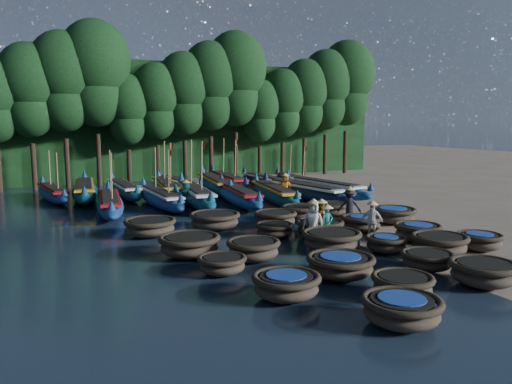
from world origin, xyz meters
name	(u,v)px	position (x,y,z in m)	size (l,w,h in m)	color
ground	(313,229)	(0.00, 0.00, 0.00)	(120.00, 120.00, 0.00)	gray
foliage_wall	(171,121)	(0.00, 23.50, 5.00)	(40.00, 3.00, 10.00)	black
coracle_1	(402,309)	(-4.06, -10.58, 0.42)	(2.07, 2.07, 0.73)	#4D3E30
coracle_2	(403,285)	(-2.68, -9.09, 0.40)	(2.08, 2.08, 0.70)	#4D3E30
coracle_3	(483,272)	(0.34, -9.34, 0.45)	(2.22, 2.22, 0.78)	#4D3E30
coracle_5	(286,285)	(-5.76, -7.69, 0.43)	(2.43, 2.43, 0.74)	#4D3E30
coracle_6	(341,265)	(-3.21, -6.76, 0.43)	(2.64, 2.64, 0.75)	#4D3E30
coracle_7	(427,260)	(0.02, -7.32, 0.36)	(2.23, 2.23, 0.63)	#4D3E30
coracle_8	(440,244)	(1.76, -6.17, 0.47)	(2.39, 2.39, 0.81)	#4D3E30
coracle_9	(480,240)	(3.81, -6.26, 0.40)	(2.11, 2.11, 0.69)	#4D3E30
coracle_10	(222,264)	(-6.55, -4.72, 0.36)	(1.67, 1.67, 0.63)	#4D3E30
coracle_11	(253,249)	(-4.92, -3.72, 0.45)	(2.01, 2.01, 0.79)	#4D3E30
coracle_12	(332,240)	(-1.53, -3.80, 0.45)	(2.60, 2.60, 0.80)	#4D3E30
coracle_13	(386,243)	(0.22, -4.94, 0.38)	(1.96, 1.96, 0.66)	#4D3E30
coracle_14	(418,231)	(2.68, -4.07, 0.43)	(2.29, 2.29, 0.75)	#4D3E30
coracle_15	(189,245)	(-6.86, -2.18, 0.47)	(2.89, 2.89, 0.83)	#4D3E30
coracle_16	(275,229)	(-2.51, -0.83, 0.37)	(1.84, 1.84, 0.64)	#4D3E30
coracle_17	(320,227)	(-0.66, -1.61, 0.43)	(2.14, 2.14, 0.76)	#4D3E30
coracle_18	(362,223)	(1.60, -1.63, 0.44)	(2.23, 2.23, 0.76)	#4D3E30
coracle_19	(393,214)	(4.32, -0.62, 0.44)	(2.31, 2.31, 0.77)	#4D3E30
coracle_20	(150,226)	(-7.37, 1.81, 0.44)	(2.84, 2.84, 0.78)	#4D3E30
coracle_21	(215,220)	(-4.30, 1.80, 0.47)	(2.56, 2.56, 0.82)	#4D3E30
coracle_22	(275,218)	(-1.54, 0.92, 0.46)	(2.27, 2.27, 0.80)	#4D3E30
coracle_23	(301,212)	(0.41, 1.78, 0.46)	(2.39, 2.39, 0.80)	#4D3E30
coracle_24	(332,209)	(2.48, 2.01, 0.43)	(2.27, 2.27, 0.75)	#4D3E30
long_boat_2	(110,204)	(-8.03, 8.15, 0.55)	(2.54, 8.06, 3.46)	navy
long_boat_3	(160,198)	(-5.01, 8.93, 0.55)	(1.59, 8.21, 3.49)	navy
long_boat_4	(194,195)	(-2.96, 8.72, 0.62)	(2.72, 9.15, 3.92)	#0F4355
long_boat_5	(238,195)	(-0.51, 7.70, 0.58)	(2.64, 8.58, 1.52)	navy
long_boat_6	(274,194)	(1.78, 7.36, 0.58)	(2.94, 8.54, 1.52)	#0F4355
long_boat_7	(304,192)	(3.86, 7.18, 0.60)	(2.83, 8.90, 1.58)	#0E1835
long_boat_8	(325,188)	(5.98, 8.03, 0.59)	(2.62, 8.74, 1.55)	navy
long_boat_9	(53,193)	(-10.57, 14.18, 0.50)	(2.14, 7.41, 3.17)	navy
long_boat_10	(85,191)	(-8.67, 13.75, 0.60)	(2.61, 8.93, 1.58)	#0F4355
long_boat_11	(123,190)	(-6.26, 13.50, 0.55)	(1.57, 8.23, 1.45)	#0F4355
long_boat_12	(166,189)	(-3.65, 12.52, 0.59)	(2.66, 8.64, 3.70)	#0F4355
long_boat_13	(178,185)	(-2.26, 14.31, 0.54)	(2.05, 7.98, 1.41)	#0E1835
long_boat_14	(215,184)	(0.01, 12.96, 0.61)	(2.83, 9.02, 1.60)	navy
long_boat_15	(227,181)	(1.58, 14.46, 0.60)	(2.33, 8.80, 3.75)	#0E1835
long_boat_16	(265,182)	(4.25, 13.50, 0.53)	(1.42, 7.88, 1.39)	#0E1835
long_boat_17	(295,182)	(6.31, 12.59, 0.51)	(2.17, 7.54, 3.22)	#0E1835
fisherman_0	(313,221)	(-1.47, -2.33, 0.94)	(1.02, 1.01, 1.98)	silver
fisherman_1	(327,221)	(-0.78, -2.34, 0.87)	(0.55, 0.52, 1.69)	#196A65
fisherman_2	(321,218)	(-0.56, -1.56, 0.86)	(0.76, 0.89, 1.81)	#C7691A
fisherman_3	(349,206)	(2.11, 0.03, 0.94)	(1.35, 1.18, 2.01)	black
fisherman_4	(372,219)	(1.18, -2.86, 0.87)	(0.95, 0.92, 1.79)	silver
fisherman_5	(186,195)	(-3.78, 7.70, 0.85)	(1.57, 0.91, 1.82)	#196A65
fisherman_6	(285,187)	(2.77, 7.71, 0.91)	(0.99, 0.93, 1.91)	#C7691A
tree_2	(29,89)	(-11.40, 20.00, 7.32)	(4.51, 4.51, 10.63)	black
tree_3	(63,80)	(-9.10, 20.00, 8.00)	(4.92, 4.92, 11.60)	black
tree_4	(95,72)	(-6.80, 20.00, 8.67)	(5.34, 5.34, 12.58)	black
tree_5	(127,109)	(-4.50, 20.00, 5.97)	(3.68, 3.68, 8.68)	black
tree_6	(156,101)	(-2.20, 20.00, 6.65)	(4.09, 4.09, 9.65)	black
tree_7	(184,93)	(0.10, 20.00, 7.32)	(4.51, 4.51, 10.63)	black
tree_8	(210,85)	(2.40, 20.00, 8.00)	(4.92, 4.92, 11.60)	black
tree_9	(236,78)	(4.70, 20.00, 8.67)	(5.34, 5.34, 12.58)	black
tree_10	(260,110)	(7.00, 20.00, 5.97)	(3.68, 3.68, 8.68)	black
tree_11	(283,103)	(9.30, 20.00, 6.65)	(4.09, 4.09, 9.65)	black
tree_12	(305,96)	(11.60, 20.00, 7.32)	(4.51, 4.51, 10.63)	black
tree_13	(326,89)	(13.90, 20.00, 8.00)	(4.92, 4.92, 11.60)	black
tree_14	(347,82)	(16.20, 20.00, 8.67)	(5.34, 5.34, 12.58)	black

